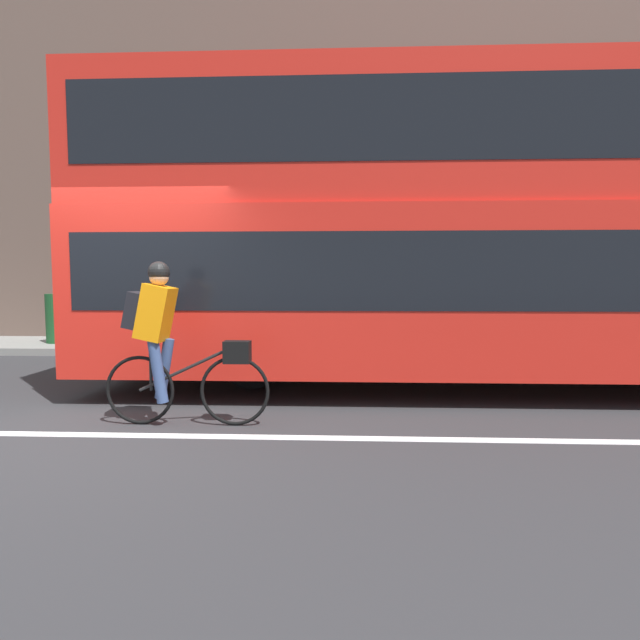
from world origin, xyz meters
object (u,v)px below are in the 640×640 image
trash_bin (59,318)px  street_sign_post (603,274)px  cyclist_on_bike (169,338)px  bus (506,224)px

trash_bin → street_sign_post: bearing=-0.0°
cyclist_on_bike → street_sign_post: size_ratio=0.64×
trash_bin → bus: bearing=-23.8°
street_sign_post → trash_bin: bearing=180.0°
cyclist_on_bike → trash_bin: size_ratio=1.59×
bus → street_sign_post: size_ratio=4.17×
trash_bin → street_sign_post: street_sign_post is taller
bus → trash_bin: (-8.19, 3.61, -1.53)m
trash_bin → street_sign_post: 11.35m
cyclist_on_bike → trash_bin: (-4.32, 5.49, -0.22)m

